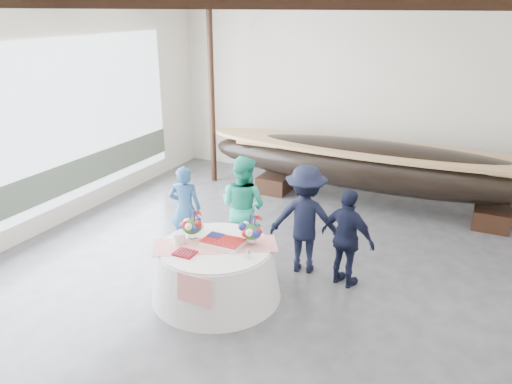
% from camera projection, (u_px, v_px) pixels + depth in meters
% --- Properties ---
extents(floor, '(10.00, 12.00, 0.01)m').
position_uv_depth(floor, '(266.00, 306.00, 7.38)').
color(floor, '#3D3D42').
rests_on(floor, ground).
extents(wall_back, '(10.00, 0.02, 4.50)m').
position_uv_depth(wall_back, '(373.00, 92.00, 11.65)').
color(wall_back, silver).
rests_on(wall_back, ground).
extents(wall_left, '(0.02, 12.00, 4.50)m').
position_uv_depth(wall_left, '(3.00, 124.00, 8.59)').
color(wall_left, silver).
rests_on(wall_left, ground).
extents(pavilion_structure, '(9.80, 11.76, 4.50)m').
position_uv_depth(pavilion_structure, '(292.00, 18.00, 6.63)').
color(pavilion_structure, black).
rests_on(pavilion_structure, ground).
extents(open_bay, '(0.03, 7.00, 3.20)m').
position_uv_depth(open_bay, '(54.00, 135.00, 9.57)').
color(open_bay, silver).
rests_on(open_bay, ground).
extents(longboat_display, '(7.84, 1.57, 1.47)m').
position_uv_depth(longboat_display, '(377.00, 166.00, 10.67)').
color(longboat_display, black).
rests_on(longboat_display, ground).
extents(banquet_table, '(1.96, 1.96, 0.84)m').
position_uv_depth(banquet_table, '(216.00, 271.00, 7.51)').
color(banquet_table, silver).
rests_on(banquet_table, ground).
extents(tabletop_items, '(1.84, 1.39, 0.40)m').
position_uv_depth(tabletop_items, '(217.00, 233.00, 7.43)').
color(tabletop_items, red).
rests_on(tabletop_items, banquet_table).
extents(guest_woman_blue, '(0.66, 0.55, 1.56)m').
position_uv_depth(guest_woman_blue, '(185.00, 208.00, 8.85)').
color(guest_woman_blue, navy).
rests_on(guest_woman_blue, ground).
extents(guest_woman_teal, '(0.98, 0.82, 1.81)m').
position_uv_depth(guest_woman_teal, '(243.00, 206.00, 8.62)').
color(guest_woman_teal, '#22B392').
rests_on(guest_woman_teal, ground).
extents(guest_man_left, '(1.29, 0.91, 1.82)m').
position_uv_depth(guest_man_left, '(305.00, 219.00, 8.09)').
color(guest_man_left, black).
rests_on(guest_man_left, ground).
extents(guest_man_right, '(1.01, 0.66, 1.60)m').
position_uv_depth(guest_man_right, '(347.00, 239.00, 7.68)').
color(guest_man_right, black).
rests_on(guest_man_right, ground).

